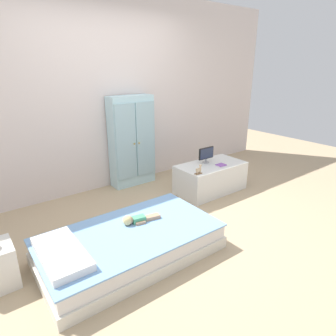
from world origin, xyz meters
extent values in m
cube|color=tan|center=(0.00, 0.00, -0.01)|extent=(10.00, 10.00, 0.02)
cube|color=silver|center=(0.00, 1.57, 1.35)|extent=(6.40, 0.05, 2.70)
cube|color=silver|center=(-0.63, -0.15, 0.06)|extent=(1.67, 0.93, 0.11)
cube|color=silver|center=(-0.63, -0.15, 0.18)|extent=(1.63, 0.89, 0.13)
cube|color=#7AA8DB|center=(-0.63, -0.15, 0.26)|extent=(1.66, 0.92, 0.02)
cube|color=white|center=(-1.26, -0.15, 0.30)|extent=(0.32, 0.67, 0.07)
cube|color=#4CA375|center=(-0.47, -0.05, 0.29)|extent=(0.14, 0.10, 0.06)
cube|color=tan|center=(-0.32, -0.06, 0.28)|extent=(0.16, 0.06, 0.04)
cube|color=tan|center=(-0.33, -0.10, 0.28)|extent=(0.16, 0.06, 0.04)
cube|color=tan|center=(-0.46, 0.00, 0.28)|extent=(0.10, 0.04, 0.03)
cube|color=tan|center=(-0.47, -0.11, 0.28)|extent=(0.10, 0.04, 0.03)
sphere|color=tan|center=(-0.57, -0.03, 0.31)|extent=(0.09, 0.09, 0.09)
sphere|color=#E0C67F|center=(-0.58, -0.03, 0.31)|extent=(0.10, 0.10, 0.10)
cube|color=silver|center=(0.32, 1.41, 0.67)|extent=(0.66, 0.24, 1.33)
cube|color=#9DC0C9|center=(0.15, 1.28, 0.70)|extent=(0.31, 0.02, 1.09)
cube|color=#9DC0C9|center=(0.48, 1.28, 0.70)|extent=(0.31, 0.02, 1.09)
sphere|color=gold|center=(0.28, 1.26, 0.67)|extent=(0.02, 0.02, 0.02)
sphere|color=gold|center=(0.36, 1.26, 0.67)|extent=(0.02, 0.02, 0.02)
cube|color=silver|center=(1.07, 0.49, 0.21)|extent=(0.99, 0.53, 0.41)
cylinder|color=#99999E|center=(1.05, 0.58, 0.42)|extent=(0.10, 0.10, 0.01)
cylinder|color=#99999E|center=(1.05, 0.58, 0.45)|extent=(0.02, 0.02, 0.05)
cube|color=black|center=(1.05, 0.58, 0.55)|extent=(0.26, 0.02, 0.17)
cube|color=#28334C|center=(1.05, 0.56, 0.55)|extent=(0.24, 0.01, 0.15)
cube|color=#8E6642|center=(0.66, 0.32, 0.42)|extent=(0.11, 0.01, 0.01)
cube|color=#8E6642|center=(0.66, 0.29, 0.42)|extent=(0.11, 0.01, 0.01)
cube|color=#D1B289|center=(0.66, 0.30, 0.47)|extent=(0.07, 0.03, 0.04)
cylinder|color=#D1B289|center=(0.68, 0.31, 0.43)|extent=(0.01, 0.01, 0.02)
cylinder|color=#D1B289|center=(0.68, 0.29, 0.43)|extent=(0.01, 0.01, 0.02)
cylinder|color=#D1B289|center=(0.63, 0.31, 0.43)|extent=(0.01, 0.01, 0.02)
cylinder|color=#D1B289|center=(0.63, 0.29, 0.43)|extent=(0.01, 0.01, 0.02)
cylinder|color=#D1B289|center=(0.69, 0.30, 0.50)|extent=(0.02, 0.02, 0.02)
sphere|color=#D1B289|center=(0.69, 0.30, 0.52)|extent=(0.04, 0.04, 0.04)
cube|color=#8E51B2|center=(1.14, 0.37, 0.42)|extent=(0.13, 0.11, 0.01)
camera|label=1|loc=(-1.75, -2.26, 1.74)|focal=30.95mm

